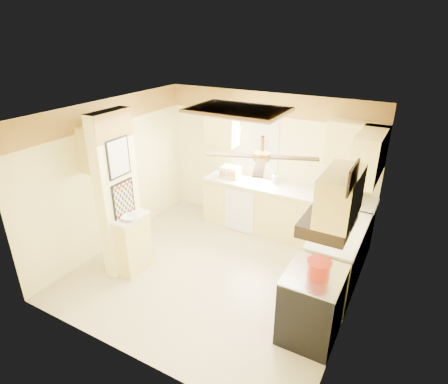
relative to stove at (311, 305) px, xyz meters
The scene contains 34 objects.
floor 1.82m from the stove, 161.77° to the left, with size 4.00×4.00×0.00m, color tan.
ceiling 2.69m from the stove, 161.77° to the left, with size 4.00×4.00×0.00m, color white.
wall_back 3.07m from the stove, 124.28° to the left, with size 4.00×4.00×0.00m, color #FFF19B.
wall_front 2.29m from the stove, 141.04° to the right, with size 4.00×4.00×0.00m, color #FFF19B.
wall_left 3.79m from the stove, behind, with size 3.80×3.80×0.00m, color #FFF19B.
wall_right 1.02m from the stove, 59.02° to the left, with size 3.80×3.80×0.00m, color #FFF19B.
wallpaper_border 3.48m from the stove, 124.50° to the left, with size 4.00×0.02×0.40m, color gold.
partition_column 3.12m from the stove, behind, with size 0.20×0.70×2.50m, color #FFF19B.
partition_ledge 2.80m from the stove, behind, with size 0.25×0.55×0.90m, color #F7E575.
ledge_top 2.84m from the stove, behind, with size 0.28×0.58×0.04m, color silver.
lower_cabinets_back 2.45m from the stove, 118.55° to the left, with size 3.00×0.60×0.90m, color #F7E575.
lower_cabinets_right 1.15m from the stove, 88.49° to the left, with size 0.60×1.40×0.90m, color #F7E575.
countertop_back 2.48m from the stove, 118.66° to the left, with size 3.04×0.64×0.04m, color silver.
countertop_right 1.24m from the stove, 88.99° to the left, with size 0.64×1.44×0.04m, color silver.
dishwasher_panel 2.66m from the stove, 136.25° to the left, with size 0.58×0.02×0.80m, color white.
window 3.29m from the stove, 128.23° to the left, with size 0.92×0.02×1.02m.
upper_cab_back_left 3.67m from the stove, 137.92° to the left, with size 0.60×0.35×0.70m, color #F7E575.
upper_cab_back_right 2.67m from the stove, 93.01° to the left, with size 0.90×0.35×0.70m, color #F7E575.
upper_cab_right 2.28m from the stove, 85.07° to the left, with size 0.35×1.00×0.70m, color #F7E575.
upper_cab_left_wall 3.77m from the stove, behind, with size 0.35×0.75×0.70m, color #F7E575.
upper_cab_over_stove 1.50m from the stove, ahead, with size 0.35×0.76×0.52m, color #F7E575.
stove is the anchor object (origin of this frame).
range_hood 1.16m from the stove, ahead, with size 0.50×0.76×0.14m, color black.
poster_menu 3.22m from the stove, behind, with size 0.02×0.42×0.57m.
poster_nashville 3.00m from the stove, behind, with size 0.02×0.42×0.57m.
ceiling_light_panel 2.75m from the stove, 146.22° to the left, with size 1.35×0.95×0.06m.
ceiling_fan 1.95m from the stove, 167.38° to the right, with size 1.15×1.15×0.26m.
vent_grate 1.90m from the stove, 48.45° to the right, with size 0.02×0.40×0.25m, color black.
microwave 2.22m from the stove, 97.47° to the left, with size 0.53×0.36×0.29m, color white.
bowl 2.80m from the stove, behind, with size 0.23×0.23×0.06m, color white.
dutch_oven 0.55m from the stove, ahead, with size 0.28×0.28×0.19m.
kettle 1.00m from the stove, 90.84° to the left, with size 0.13×0.13×0.20m.
dish_rack 3.14m from the stove, 136.85° to the left, with size 0.38×0.28×0.21m.
utensil_crock 2.74m from the stove, 122.08° to the left, with size 0.11×0.11×0.22m.
Camera 1 is at (2.48, -4.18, 3.55)m, focal length 30.00 mm.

